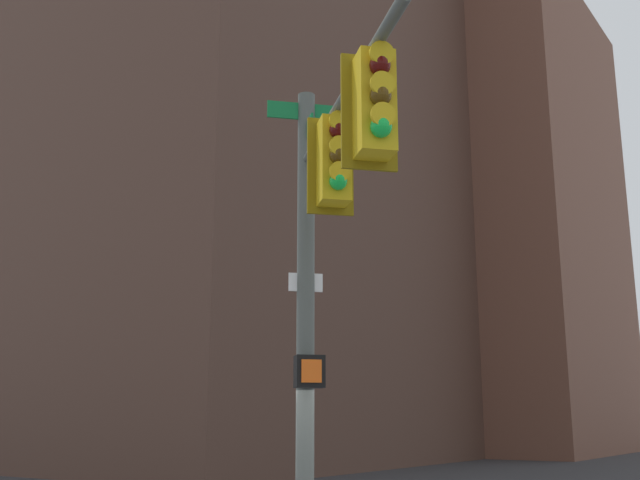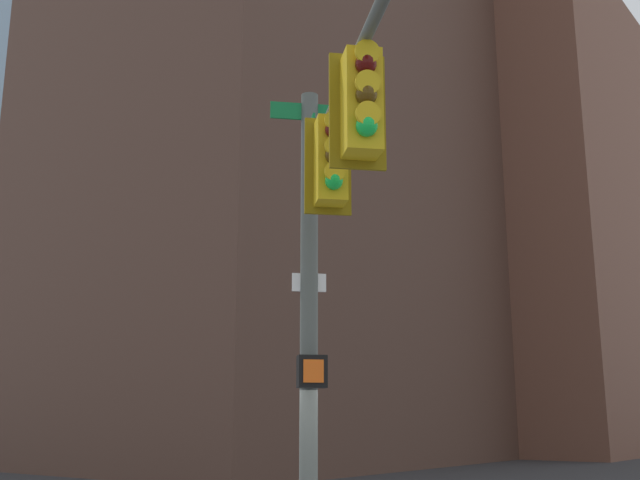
% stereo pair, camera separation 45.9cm
% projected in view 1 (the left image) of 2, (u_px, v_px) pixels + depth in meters
% --- Properties ---
extents(signal_pole_assembly, '(3.43, 3.55, 6.53)m').
position_uv_depth(signal_pole_assembly, '(326.00, 238.00, 8.98)').
color(signal_pole_assembly, '#4C514C').
rests_on(signal_pole_assembly, ground_plane).
extents(building_brick_nearside, '(24.64, 15.75, 42.41)m').
position_uv_depth(building_brick_nearside, '(264.00, 67.00, 42.71)').
color(building_brick_nearside, '#4C3328').
rests_on(building_brick_nearside, ground_plane).
extents(building_brick_midblock, '(17.14, 19.33, 40.63)m').
position_uv_depth(building_brick_midblock, '(320.00, 152.00, 53.66)').
color(building_brick_midblock, brown).
rests_on(building_brick_midblock, ground_plane).
extents(building_brick_farside, '(17.92, 16.86, 30.77)m').
position_uv_depth(building_brick_farside, '(476.00, 226.00, 54.29)').
color(building_brick_farside, brown).
rests_on(building_brick_farside, ground_plane).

